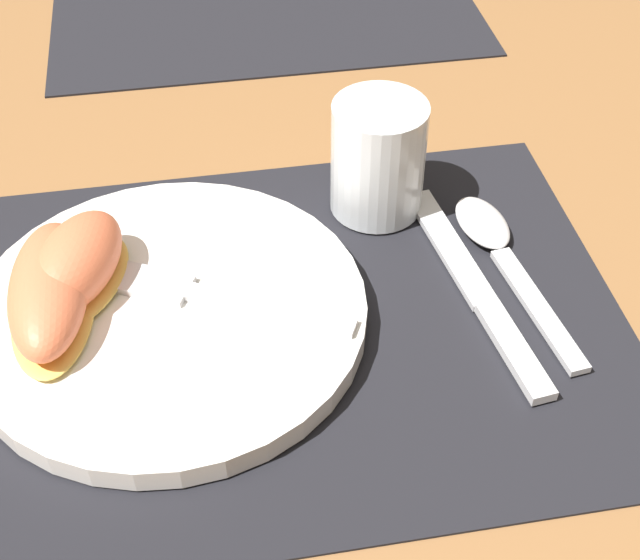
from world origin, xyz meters
TOP-DOWN VIEW (x-y plane):
  - ground_plane at (0.00, 0.00)m, footprint 3.00×3.00m
  - placemat at (0.00, 0.00)m, footprint 0.42×0.33m
  - plate at (-0.08, 0.01)m, footprint 0.26×0.26m
  - juice_glass at (0.07, 0.11)m, footprint 0.07×0.07m
  - knife at (0.12, 0.00)m, footprint 0.04×0.21m
  - spoon at (0.15, 0.04)m, footprint 0.05×0.18m
  - fork at (-0.06, 0.02)m, footprint 0.17×0.10m
  - citrus_wedge_0 at (-0.14, 0.04)m, footprint 0.09×0.11m
  - citrus_wedge_1 at (-0.16, 0.02)m, footprint 0.06×0.13m

SIDE VIEW (x-z plane):
  - ground_plane at x=0.00m, z-range 0.00..0.00m
  - placemat at x=0.00m, z-range 0.00..0.00m
  - knife at x=0.12m, z-range 0.00..0.01m
  - spoon at x=0.15m, z-range 0.00..0.01m
  - plate at x=-0.08m, z-range 0.00..0.02m
  - fork at x=-0.06m, z-range 0.02..0.02m
  - citrus_wedge_1 at x=-0.16m, z-range 0.02..0.06m
  - citrus_wedge_0 at x=-0.14m, z-range 0.02..0.06m
  - juice_glass at x=0.07m, z-range 0.00..0.08m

